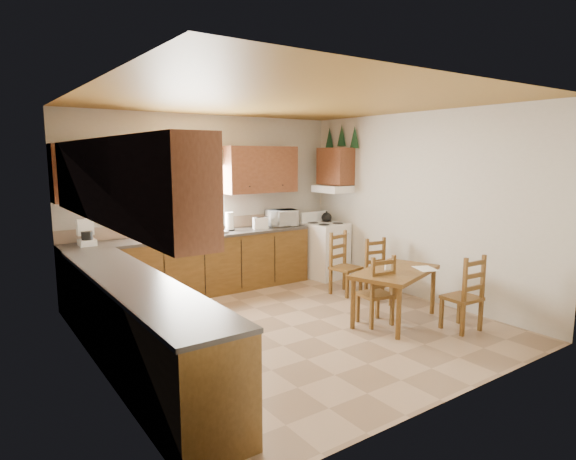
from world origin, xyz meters
TOP-DOWN VIEW (x-y plane):
  - floor at (0.00, 0.00)m, footprint 4.50×4.50m
  - ceiling at (0.00, 0.00)m, footprint 4.50×4.50m
  - wall_left at (-2.25, 0.00)m, footprint 4.50×4.50m
  - wall_right at (2.25, 0.00)m, footprint 4.50×4.50m
  - wall_back at (0.00, 2.25)m, footprint 4.50×4.50m
  - wall_front at (0.00, -2.25)m, footprint 4.50×4.50m
  - lower_cab_back at (-0.38, 1.95)m, footprint 3.75×0.60m
  - lower_cab_left at (-1.95, -0.15)m, footprint 0.60×3.60m
  - counter_back at (-0.38, 1.95)m, footprint 3.75×0.63m
  - counter_left at (-1.95, -0.15)m, footprint 0.63×3.60m
  - backsplash at (-0.38, 2.24)m, footprint 3.75×0.01m
  - upper_cab_back_left at (-1.55, 2.08)m, footprint 1.41×0.33m
  - upper_cab_back_right at (0.86, 2.08)m, footprint 1.25×0.33m
  - upper_cab_left at (-2.08, -0.15)m, footprint 0.33×3.60m
  - upper_cab_stove at (2.08, 1.65)m, footprint 0.33×0.62m
  - range_hood at (2.03, 1.65)m, footprint 0.44×0.62m
  - window_frame at (-0.30, 2.22)m, footprint 1.13×0.02m
  - window_pane at (-0.30, 2.21)m, footprint 1.05×0.01m
  - window_valance at (-0.30, 2.19)m, footprint 1.19×0.01m
  - sink_basin at (-0.30, 1.95)m, footprint 0.75×0.45m
  - pine_decal_a at (2.21, 1.33)m, footprint 0.22×0.22m
  - pine_decal_b at (2.21, 1.65)m, footprint 0.22×0.22m
  - pine_decal_c at (2.21, 1.97)m, footprint 0.22×0.22m
  - stove at (1.88, 1.66)m, footprint 0.68×0.70m
  - coffeemaker at (-1.90, 1.94)m, footprint 0.20×0.24m
  - paper_towel at (0.22, 1.99)m, footprint 0.13×0.13m
  - toaster at (0.71, 1.86)m, footprint 0.26×0.20m
  - microwave at (1.18, 1.95)m, footprint 0.51×0.42m
  - dining_table at (1.18, -0.58)m, footprint 1.40×1.07m
  - chair_near_left at (0.90, -0.51)m, footprint 0.42×0.40m
  - chair_near_right at (1.60, -1.26)m, footprint 0.41×0.39m
  - chair_far_left at (1.49, 0.68)m, footprint 0.45×0.44m
  - chair_far_right at (1.76, 0.23)m, footprint 0.41×0.40m
  - table_paper at (1.54, -0.75)m, footprint 0.33×0.37m
  - table_card at (1.10, -0.52)m, footprint 0.09×0.04m

SIDE VIEW (x-z plane):
  - floor at x=0.00m, z-range 0.00..0.00m
  - dining_table at x=1.18m, z-range 0.00..0.66m
  - chair_far_right at x=1.76m, z-range 0.00..0.87m
  - chair_near_left at x=0.90m, z-range 0.00..0.88m
  - lower_cab_back at x=-0.38m, z-range 0.00..0.88m
  - lower_cab_left at x=-1.95m, z-range 0.00..0.88m
  - chair_near_right at x=1.60m, z-range 0.00..0.92m
  - stove at x=1.88m, z-range 0.00..0.92m
  - chair_far_left at x=1.49m, z-range 0.00..0.94m
  - table_paper at x=1.54m, z-range 0.66..0.67m
  - table_card at x=1.10m, z-range 0.66..0.78m
  - counter_back at x=-0.38m, z-range 0.88..0.92m
  - counter_left at x=-1.95m, z-range 0.88..0.92m
  - sink_basin at x=-0.30m, z-range 0.92..0.96m
  - backsplash at x=-0.38m, z-range 0.92..1.10m
  - toaster at x=0.71m, z-range 0.92..1.10m
  - microwave at x=1.18m, z-range 0.92..1.19m
  - paper_towel at x=0.22m, z-range 0.92..1.21m
  - coffeemaker at x=-1.90m, z-range 0.92..1.25m
  - wall_left at x=-2.25m, z-range 1.35..1.35m
  - wall_right at x=2.25m, z-range 1.35..1.35m
  - wall_back at x=0.00m, z-range 1.35..1.35m
  - wall_front at x=0.00m, z-range 1.35..1.35m
  - range_hood at x=2.03m, z-range 1.46..1.58m
  - window_frame at x=-0.30m, z-range 0.96..2.14m
  - window_pane at x=-0.30m, z-range 1.00..2.10m
  - upper_cab_back_left at x=-1.55m, z-range 1.48..2.23m
  - upper_cab_back_right at x=0.86m, z-range 1.48..2.23m
  - upper_cab_left at x=-2.08m, z-range 1.48..2.23m
  - upper_cab_stove at x=2.08m, z-range 1.59..2.21m
  - window_valance at x=-0.30m, z-range 1.93..2.17m
  - pine_decal_a at x=2.21m, z-range 2.20..2.56m
  - pine_decal_c at x=2.21m, z-range 2.20..2.56m
  - pine_decal_b at x=2.21m, z-range 2.24..2.60m
  - ceiling at x=0.00m, z-range 2.70..2.70m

